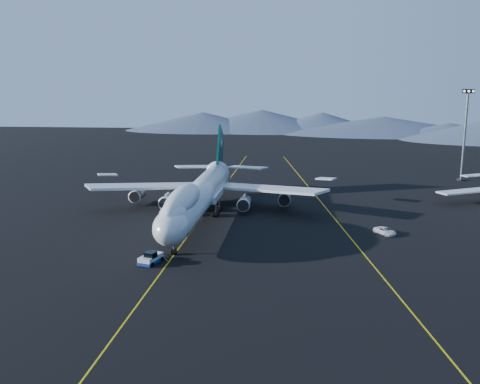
# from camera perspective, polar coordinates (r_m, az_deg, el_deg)

# --- Properties ---
(ground) EXTENTS (500.00, 500.00, 0.00)m
(ground) POSITION_cam_1_polar(r_m,az_deg,el_deg) (123.90, -4.25, -2.88)
(ground) COLOR black
(ground) RESTS_ON ground
(taxiway_line_main) EXTENTS (0.25, 220.00, 0.01)m
(taxiway_line_main) POSITION_cam_1_polar(r_m,az_deg,el_deg) (123.90, -4.25, -2.87)
(taxiway_line_main) COLOR gold
(taxiway_line_main) RESTS_ON ground
(taxiway_line_side) EXTENTS (28.08, 198.09, 0.01)m
(taxiway_line_side) POSITION_cam_1_polar(r_m,az_deg,el_deg) (131.84, 9.50, -2.12)
(taxiway_line_side) COLOR gold
(taxiway_line_side) RESTS_ON ground
(boeing_747) EXTENTS (59.62, 72.43, 19.37)m
(boeing_747) POSITION_cam_1_polar(r_m,az_deg,el_deg) (122.62, -4.29, -0.24)
(boeing_747) COLOR silver
(boeing_747) RESTS_ON ground
(pushback_tug) EXTENTS (3.86, 5.50, 2.18)m
(pushback_tug) POSITION_cam_1_polar(r_m,az_deg,el_deg) (95.02, -9.50, -7.08)
(pushback_tug) COLOR silver
(pushback_tug) RESTS_ON ground
(service_van) EXTENTS (4.91, 5.67, 1.45)m
(service_van) POSITION_cam_1_polar(r_m,az_deg,el_deg) (114.92, 15.22, -4.03)
(service_van) COLOR silver
(service_van) RESTS_ON ground
(floodlight_mast) EXTENTS (3.58, 2.69, 29.01)m
(floodlight_mast) POSITION_cam_1_polar(r_m,az_deg,el_deg) (184.95, 22.84, 5.65)
(floodlight_mast) COLOR black
(floodlight_mast) RESTS_ON ground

